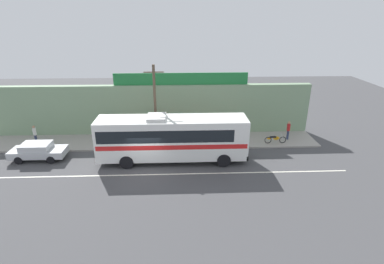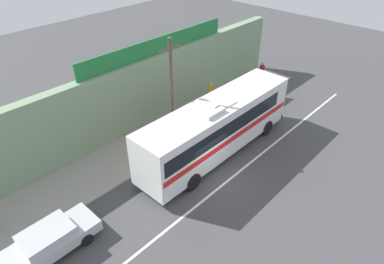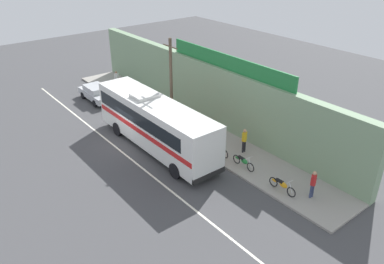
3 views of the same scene
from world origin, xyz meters
name	(u,v)px [view 1 (image 1 of 3)]	position (x,y,z in m)	size (l,w,h in m)	color
ground_plane	(145,169)	(0.00, 0.00, 0.00)	(70.00, 70.00, 0.00)	#444447
sidewalk_slab	(151,141)	(0.00, 5.20, 0.07)	(30.00, 3.60, 0.14)	gray
storefront_facade	(152,110)	(0.00, 7.35, 2.40)	(30.00, 0.70, 4.80)	gray
storefront_billboard	(181,79)	(2.81, 7.35, 5.35)	(12.36, 0.12, 1.10)	#1E7538
road_center_stripe	(144,175)	(0.00, -0.80, 0.00)	(30.00, 0.14, 0.01)	silver
intercity_bus	(171,137)	(1.96, 1.43, 2.07)	(11.52, 2.65, 3.78)	white
parked_car	(38,151)	(-8.72, 2.11, 0.74)	(4.26, 1.83, 1.37)	#B7BABF
utility_pole	(155,106)	(0.63, 3.85, 3.81)	(1.60, 0.22, 7.08)	brown
motorcycle_blue	(275,139)	(11.10, 4.15, 0.57)	(1.94, 0.56, 0.94)	black
motorcycle_orange	(213,140)	(5.57, 4.13, 0.57)	(1.93, 0.56, 0.94)	black
motorcycle_purple	(239,139)	(7.83, 4.26, 0.57)	(1.87, 0.56, 0.94)	black
pedestrian_near_shop	(35,133)	(-10.15, 4.98, 1.13)	(0.30, 0.48, 1.69)	navy
pedestrian_far_right	(288,129)	(12.53, 5.03, 1.16)	(0.30, 0.48, 1.74)	navy
pedestrian_by_curb	(221,127)	(6.47, 5.70, 1.17)	(0.30, 0.48, 1.75)	black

